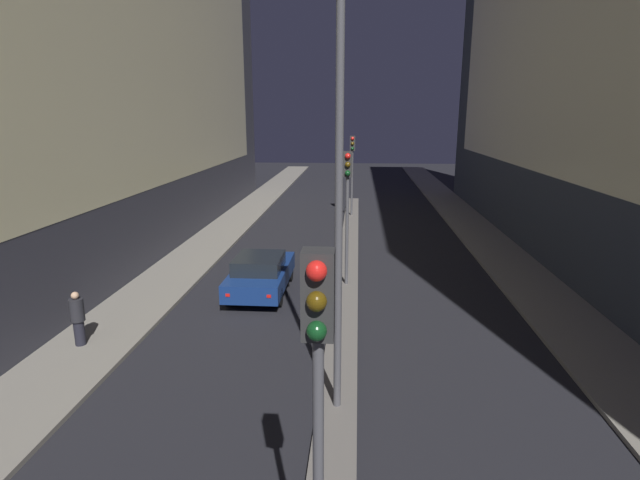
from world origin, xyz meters
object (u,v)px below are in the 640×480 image
object	(u,v)px
street_lamp	(340,131)
traffic_light_near	(318,377)
car_left_lane	(261,273)
pedestrian_on_left_sidewalk	(78,318)
traffic_light_far	(352,158)
traffic_light_mid	(347,189)

from	to	relation	value
street_lamp	traffic_light_near	bearing A→B (deg)	-90.00
street_lamp	car_left_lane	bearing A→B (deg)	112.98
traffic_light_near	pedestrian_on_left_sidewalk	bearing A→B (deg)	133.41
traffic_light_far	street_lamp	bearing A→B (deg)	-90.00
traffic_light_mid	pedestrian_on_left_sidewalk	bearing A→B (deg)	-142.04
car_left_lane	pedestrian_on_left_sidewalk	world-z (taller)	pedestrian_on_left_sidewalk
traffic_light_far	car_left_lane	size ratio (longest dim) A/B	1.13
traffic_light_mid	pedestrian_on_left_sidewalk	size ratio (longest dim) A/B	3.19
traffic_light_near	car_left_lane	bearing A→B (deg)	103.91
traffic_light_far	pedestrian_on_left_sidewalk	world-z (taller)	traffic_light_far
traffic_light_near	pedestrian_on_left_sidewalk	xyz separation A→B (m)	(-7.22, 7.63, -2.81)
traffic_light_mid	car_left_lane	bearing A→B (deg)	-164.98
pedestrian_on_left_sidewalk	traffic_light_near	bearing A→B (deg)	-46.59
traffic_light_far	street_lamp	world-z (taller)	street_lamp
traffic_light_mid	street_lamp	xyz separation A→B (m)	(0.00, -8.09, 2.27)
traffic_light_near	traffic_light_far	distance (m)	26.51
pedestrian_on_left_sidewalk	car_left_lane	bearing A→B (deg)	49.26
car_left_lane	traffic_light_mid	bearing A→B (deg)	15.02
traffic_light_near	car_left_lane	xyz separation A→B (m)	(-3.08, 12.43, -2.99)
traffic_light_mid	traffic_light_far	bearing A→B (deg)	90.00
traffic_light_near	street_lamp	xyz separation A→B (m)	(0.00, 5.17, 2.27)
pedestrian_on_left_sidewalk	street_lamp	bearing A→B (deg)	-18.82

